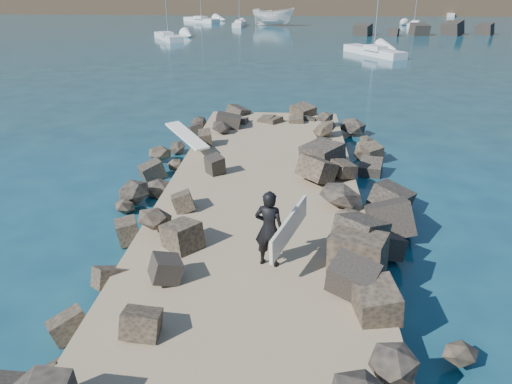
# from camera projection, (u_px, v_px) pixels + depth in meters

# --- Properties ---
(ground) EXTENTS (800.00, 800.00, 0.00)m
(ground) POSITION_uv_depth(u_px,v_px,m) (259.00, 226.00, 14.49)
(ground) COLOR #0F384C
(ground) RESTS_ON ground
(jetty) EXTENTS (6.00, 26.00, 0.60)m
(jetty) POSITION_uv_depth(u_px,v_px,m) (253.00, 251.00, 12.54)
(jetty) COLOR #8C7759
(jetty) RESTS_ON ground
(riprap_left) EXTENTS (2.60, 22.00, 1.00)m
(riprap_left) POSITION_uv_depth(u_px,v_px,m) (145.00, 231.00, 13.12)
(riprap_left) COLOR #262321
(riprap_left) RESTS_ON ground
(riprap_right) EXTENTS (2.60, 22.00, 1.00)m
(riprap_right) POSITION_uv_depth(u_px,v_px,m) (368.00, 239.00, 12.72)
(riprap_right) COLOR black
(riprap_right) RESTS_ON ground
(surfboard_resting) EXTENTS (1.99, 2.14, 0.08)m
(surfboard_resting) POSITION_uv_depth(u_px,v_px,m) (187.00, 139.00, 18.89)
(surfboard_resting) COLOR white
(surfboard_resting) RESTS_ON riprap_left
(boat_imported) EXTENTS (7.34, 4.90, 2.65)m
(boat_imported) POSITION_uv_depth(u_px,v_px,m) (273.00, 17.00, 75.60)
(boat_imported) COLOR silver
(boat_imported) RESTS_ON ground
(surfer_with_board) EXTENTS (1.22, 2.15, 1.81)m
(surfer_with_board) POSITION_uv_depth(u_px,v_px,m) (272.00, 229.00, 11.06)
(surfer_with_board) COLOR black
(surfer_with_board) RESTS_ON jetty
(sailboat_d) EXTENTS (3.21, 6.48, 7.73)m
(sailboat_d) POSITION_uv_depth(u_px,v_px,m) (414.00, 25.00, 74.13)
(sailboat_d) COLOR silver
(sailboat_d) RESTS_ON ground
(sailboat_a) EXTENTS (4.83, 7.06, 8.65)m
(sailboat_a) POSITION_uv_depth(u_px,v_px,m) (168.00, 37.00, 58.50)
(sailboat_a) COLOR silver
(sailboat_a) RESTS_ON ground
(sailboat_f) EXTENTS (1.57, 5.78, 7.04)m
(sailboat_f) POSITION_uv_depth(u_px,v_px,m) (448.00, 14.00, 96.56)
(sailboat_f) COLOR silver
(sailboat_f) RESTS_ON ground
(sailboat_c) EXTENTS (5.16, 7.25, 8.93)m
(sailboat_c) POSITION_uv_depth(u_px,v_px,m) (374.00, 51.00, 46.74)
(sailboat_c) COLOR silver
(sailboat_c) RESTS_ON ground
(sailboat_b) EXTENTS (1.56, 6.20, 7.53)m
(sailboat_b) POSITION_uv_depth(u_px,v_px,m) (239.00, 24.00, 75.13)
(sailboat_b) COLOR silver
(sailboat_b) RESTS_ON ground
(sailboat_e) EXTENTS (6.87, 6.79, 9.46)m
(sailboat_e) POSITION_uv_depth(u_px,v_px,m) (201.00, 20.00, 82.66)
(sailboat_e) COLOR silver
(sailboat_e) RESTS_ON ground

